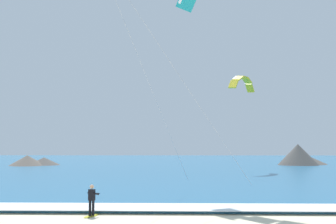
# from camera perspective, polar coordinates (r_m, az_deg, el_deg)

# --- Properties ---
(sea) EXTENTS (200.00, 120.00, 0.20)m
(sea) POSITION_cam_1_polar(r_m,az_deg,el_deg) (83.83, 0.81, -7.02)
(sea) COLOR teal
(sea) RESTS_ON ground
(surf_foam) EXTENTS (200.00, 2.97, 0.04)m
(surf_foam) POSITION_cam_1_polar(r_m,az_deg,el_deg) (25.03, -0.70, -12.79)
(surf_foam) COLOR white
(surf_foam) RESTS_ON sea
(surfboard) EXTENTS (0.87, 1.47, 0.09)m
(surfboard) POSITION_cam_1_polar(r_m,az_deg,el_deg) (23.59, -10.36, -13.71)
(surfboard) COLOR yellow
(surfboard) RESTS_ON ground
(kitesurfer) EXTENTS (0.63, 0.63, 1.69)m
(kitesurfer) POSITION_cam_1_polar(r_m,az_deg,el_deg) (23.47, -10.31, -11.50)
(kitesurfer) COLOR black
(kitesurfer) RESTS_ON ground
(kite_distant) EXTENTS (4.28, 5.37, 2.09)m
(kite_distant) POSITION_cam_1_polar(r_m,az_deg,el_deg) (59.16, 10.03, 4.09)
(kite_distant) COLOR yellow
(headland_right) EXTENTS (10.37, 10.76, 3.97)m
(headland_right) POSITION_cam_1_polar(r_m,az_deg,el_deg) (80.42, 17.66, -5.83)
(headland_right) COLOR #56514C
(headland_right) RESTS_ON ground
(headland_left) EXTENTS (9.41, 9.07, 1.99)m
(headland_left) POSITION_cam_1_polar(r_m,az_deg,el_deg) (79.18, -18.02, -6.37)
(headland_left) COLOR #665B51
(headland_left) RESTS_ON ground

